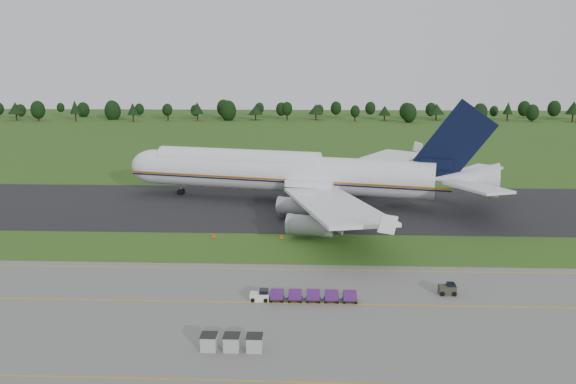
{
  "coord_description": "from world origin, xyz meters",
  "views": [
    {
      "loc": [
        4.06,
        -87.65,
        29.15
      ],
      "look_at": [
        0.35,
        2.0,
        9.01
      ],
      "focal_mm": 35.0,
      "sensor_mm": 36.0,
      "label": 1
    }
  ],
  "objects_px": {
    "aircraft": "(292,173)",
    "uld_row": "(232,342)",
    "utility_cart": "(447,290)",
    "edge_markers": "(248,237)",
    "baggage_train": "(302,296)"
  },
  "relations": [
    {
      "from": "utility_cart",
      "to": "aircraft",
      "type": "bearing_deg",
      "value": 113.7
    },
    {
      "from": "uld_row",
      "to": "edge_markers",
      "type": "relative_size",
      "value": 0.53
    },
    {
      "from": "uld_row",
      "to": "edge_markers",
      "type": "xyz_separation_m",
      "value": [
        -2.71,
        39.07,
        -0.64
      ]
    },
    {
      "from": "uld_row",
      "to": "baggage_train",
      "type": "bearing_deg",
      "value": 60.94
    },
    {
      "from": "utility_cart",
      "to": "edge_markers",
      "type": "distance_m",
      "value": 36.98
    },
    {
      "from": "aircraft",
      "to": "edge_markers",
      "type": "distance_m",
      "value": 28.57
    },
    {
      "from": "aircraft",
      "to": "uld_row",
      "type": "xyz_separation_m",
      "value": [
        -4.0,
        -66.11,
        -5.67
      ]
    },
    {
      "from": "baggage_train",
      "to": "edge_markers",
      "type": "bearing_deg",
      "value": 110.59
    },
    {
      "from": "baggage_train",
      "to": "uld_row",
      "type": "height_order",
      "value": "uld_row"
    },
    {
      "from": "baggage_train",
      "to": "edge_markers",
      "type": "distance_m",
      "value": 28.01
    },
    {
      "from": "uld_row",
      "to": "edge_markers",
      "type": "height_order",
      "value": "uld_row"
    },
    {
      "from": "baggage_train",
      "to": "utility_cart",
      "type": "distance_m",
      "value": 19.16
    },
    {
      "from": "utility_cart",
      "to": "uld_row",
      "type": "relative_size",
      "value": 0.34
    },
    {
      "from": "utility_cart",
      "to": "edge_markers",
      "type": "bearing_deg",
      "value": 141.1
    },
    {
      "from": "baggage_train",
      "to": "uld_row",
      "type": "relative_size",
      "value": 2.08
    }
  ]
}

